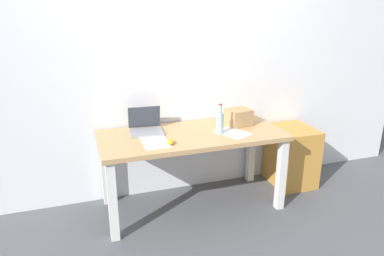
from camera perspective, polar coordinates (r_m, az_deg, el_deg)
ground_plane at (r=3.50m, az=0.00°, el=-12.06°), size 8.00×8.00×0.00m
back_wall at (r=3.44m, az=-2.24°, el=10.52°), size 5.20×0.08×2.60m
desk at (r=3.22m, az=0.00°, el=-2.53°), size 1.63×0.72×0.72m
laptop_left at (r=3.24m, az=-7.33°, el=0.13°), size 0.30×0.27×0.21m
beer_bottle at (r=3.16m, az=4.45°, el=0.91°), size 0.06×0.06×0.27m
computer_mouse at (r=2.95m, az=-3.41°, el=-2.21°), size 0.09×0.11×0.03m
cardboard_box at (r=3.42m, az=7.37°, el=1.71°), size 0.24×0.22×0.15m
paper_sheet_front_right at (r=3.22m, az=6.51°, el=-0.75°), size 0.32×0.36×0.00m
paper_sheet_front_left at (r=2.99m, az=-5.83°, el=-2.27°), size 0.21×0.30×0.00m
filing_cabinet at (r=3.92m, az=15.44°, el=-4.26°), size 0.40×0.48×0.61m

